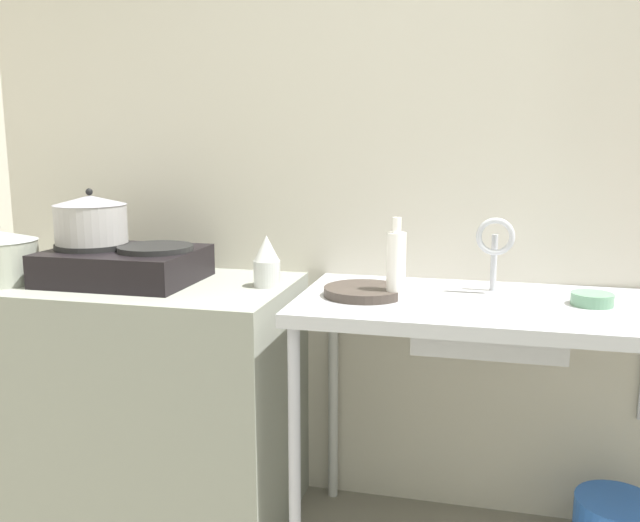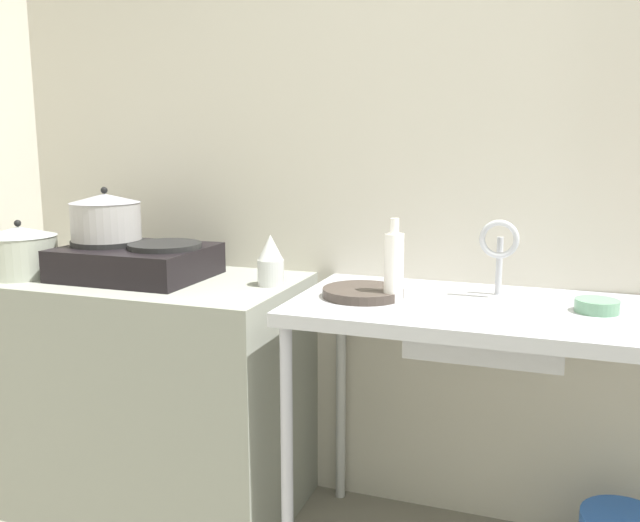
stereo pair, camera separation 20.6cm
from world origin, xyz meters
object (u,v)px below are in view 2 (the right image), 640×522
Objects in this scene: bottle_by_sink at (393,266)px; pot_on_left_burner at (105,217)px; percolator at (270,261)px; sink_basin at (486,329)px; stove at (136,260)px; small_bowl_on_drainboard at (596,306)px; frying_pan at (362,292)px; pot_beside_stove at (19,251)px; faucet at (498,245)px.

pot_on_left_burner is at bearing 177.47° from bottle_by_sink.
bottle_by_sink reaches higher than percolator.
bottle_by_sink is at bearing -177.86° from sink_basin.
stove reaches higher than small_bowl_on_drainboard.
stove is at bearing -175.51° from percolator.
stove is 0.93m from bottle_by_sink.
frying_pan is 2.07× the size of small_bowl_on_drainboard.
percolator is at bearing 178.92° from small_bowl_on_drainboard.
frying_pan is at bearing 165.64° from bottle_by_sink.
pot_on_left_burner is at bearing -179.29° from small_bowl_on_drainboard.
frying_pan is at bearing -10.10° from percolator.
frying_pan is (1.23, 0.10, -0.08)m from pot_beside_stove.
sink_basin is at bearing -2.39° from frying_pan.
stove is at bearing 16.29° from pot_beside_stove.
percolator is 0.44m from bottle_by_sink.
pot_beside_stove is at bearing -171.87° from faucet.
percolator is at bearing 9.88° from pot_beside_stove.
pot_beside_stove is 1.61m from sink_basin.
faucet is at bearing 29.25° from bottle_by_sink.
faucet is (1.34, 0.11, -0.05)m from pot_on_left_burner.
bottle_by_sink reaches higher than frying_pan.
sink_basin is 0.27m from faucet.
faucet reaches higher than sink_basin.
bottle_by_sink is at bearing -2.86° from stove.
percolator is at bearing 173.95° from sink_basin.
pot_on_left_burner reaches higher than sink_basin.
bottle_by_sink is (-0.56, -0.07, 0.09)m from small_bowl_on_drainboard.
pot_beside_stove reaches higher than stove.
pot_beside_stove is 0.61× the size of sink_basin.
bottle_by_sink is at bearing -2.53° from pot_on_left_burner.
frying_pan is at bearing 4.49° from pot_beside_stove.
frying_pan is (-0.39, -0.13, -0.15)m from faucet.
frying_pan is 0.14m from bottle_by_sink.
pot_beside_stove reaches higher than frying_pan.
frying_pan is (0.83, -0.02, -0.05)m from stove.
sink_basin is at bearing 2.14° from bottle_by_sink.
sink_basin is 0.38m from frying_pan.
percolator is at bearing 169.90° from frying_pan.
sink_basin is at bearing -6.05° from percolator.
percolator is at bearing 3.63° from pot_on_left_burner.
stove is 0.42m from pot_beside_stove.
small_bowl_on_drainboard is (1.00, -0.02, -0.06)m from percolator.
pot_beside_stove is 1.03× the size of bottle_by_sink.
pot_beside_stove is 2.15× the size of small_bowl_on_drainboard.
stove is at bearing 0.00° from pot_on_left_burner.
stove is 2.02× the size of pot_on_left_burner.
bottle_by_sink reaches higher than small_bowl_on_drainboard.
percolator reaches higher than frying_pan.
faucet is at bearing 5.94° from percolator.
bottle_by_sink is at bearing 3.04° from pot_beside_stove.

